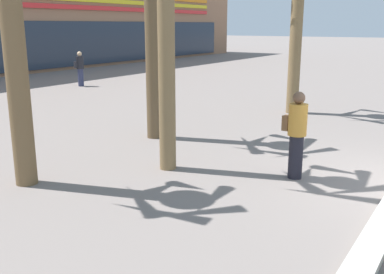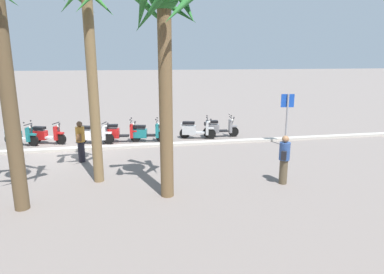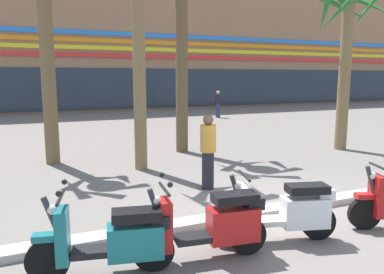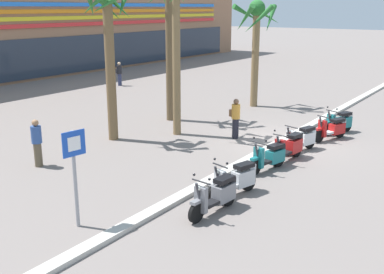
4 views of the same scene
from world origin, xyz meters
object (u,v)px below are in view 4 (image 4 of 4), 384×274
scooter_silver_gap_after_mid (236,180)px  crossing_sign (75,168)px  scooter_grey_tail_end (217,195)px  pedestrian_window_shopping (119,73)px  pedestrian_by_palm_tree (37,142)px  scooter_white_mid_front (302,139)px  scooter_red_lead_nearest (290,147)px  scooter_red_mid_rear (332,129)px  palm_tree_by_mall_entrance (176,14)px  scooter_teal_second_in_line (340,122)px  palm_tree_far_corner (108,27)px  palm_tree_mid_walkway (256,30)px  palm_tree_near_sign (170,15)px  pedestrian_strolling_near_curb (236,118)px  scooter_teal_last_in_row (270,157)px

scooter_silver_gap_after_mid → crossing_sign: bearing=150.9°
scooter_grey_tail_end → pedestrian_window_shopping: pedestrian_window_shopping is taller
pedestrian_window_shopping → pedestrian_by_palm_tree: (-13.66, -9.26, 0.00)m
scooter_white_mid_front → pedestrian_window_shopping: bearing=66.0°
scooter_silver_gap_after_mid → scooter_red_lead_nearest: same height
scooter_red_mid_rear → palm_tree_by_mall_entrance: (-2.88, 5.58, 4.42)m
scooter_red_mid_rear → pedestrian_by_palm_tree: (-8.78, 6.94, 0.40)m
scooter_teal_second_in_line → scooter_white_mid_front: bearing=174.0°
scooter_grey_tail_end → scooter_white_mid_front: size_ratio=1.03×
scooter_red_mid_rear → scooter_teal_second_in_line: size_ratio=1.05×
scooter_grey_tail_end → palm_tree_by_mall_entrance: size_ratio=0.29×
scooter_red_lead_nearest → pedestrian_by_palm_tree: pedestrian_by_palm_tree is taller
scooter_red_mid_rear → palm_tree_by_mall_entrance: bearing=117.3°
scooter_white_mid_front → scooter_grey_tail_end: bearing=-177.8°
pedestrian_window_shopping → palm_tree_far_corner: bearing=-137.6°
scooter_teal_second_in_line → pedestrian_window_shopping: bearing=77.0°
palm_tree_far_corner → pedestrian_by_palm_tree: 5.21m
scooter_grey_tail_end → palm_tree_far_corner: bearing=63.9°
scooter_silver_gap_after_mid → scooter_teal_second_in_line: bearing=-1.7°
palm_tree_far_corner → palm_tree_mid_walkway: bearing=-10.0°
scooter_grey_tail_end → scooter_red_lead_nearest: 5.02m
scooter_grey_tail_end → scooter_white_mid_front: (6.26, 0.24, -0.01)m
palm_tree_near_sign → palm_tree_by_mall_entrance: 2.58m
scooter_white_mid_front → pedestrian_by_palm_tree: pedestrian_by_palm_tree is taller
scooter_white_mid_front → palm_tree_near_sign: bearing=80.5°
scooter_red_lead_nearest → pedestrian_window_shopping: (8.28, 15.85, 0.37)m
scooter_red_lead_nearest → scooter_red_mid_rear: (3.40, -0.35, -0.02)m
scooter_grey_tail_end → pedestrian_strolling_near_curb: pedestrian_strolling_near_curb is taller
scooter_silver_gap_after_mid → pedestrian_window_shopping: pedestrian_window_shopping is taller
crossing_sign → scooter_white_mid_front: bearing=-13.1°
palm_tree_near_sign → pedestrian_window_shopping: 11.34m
scooter_red_lead_nearest → palm_tree_mid_walkway: (7.44, 5.26, 3.54)m
scooter_silver_gap_after_mid → scooter_red_mid_rear: size_ratio=1.04×
scooter_teal_second_in_line → pedestrian_strolling_near_curb: (-3.21, 3.20, 0.40)m
scooter_teal_last_in_row → pedestrian_window_shopping: pedestrian_window_shopping is taller
scooter_red_lead_nearest → pedestrian_strolling_near_curb: size_ratio=1.14×
scooter_red_lead_nearest → palm_tree_by_mall_entrance: bearing=84.3°
scooter_white_mid_front → pedestrian_window_shopping: (7.04, 15.79, 0.39)m
scooter_grey_tail_end → crossing_sign: bearing=138.8°
palm_tree_far_corner → pedestrian_strolling_near_curb: bearing=-53.3°
scooter_teal_second_in_line → crossing_sign: 12.48m
scooter_grey_tail_end → palm_tree_near_sign: 11.19m
pedestrian_window_shopping → palm_tree_near_sign: bearing=-123.6°
crossing_sign → palm_tree_near_sign: (10.04, 4.88, 3.30)m
scooter_teal_last_in_row → pedestrian_window_shopping: 18.42m
scooter_silver_gap_after_mid → palm_tree_near_sign: 10.31m
scooter_grey_tail_end → palm_tree_mid_walkway: size_ratio=0.34×
palm_tree_by_mall_entrance → pedestrian_window_shopping: bearing=53.9°
scooter_teal_second_in_line → scooter_grey_tail_end: bearing=179.3°
scooter_red_mid_rear → palm_tree_mid_walkway: 7.78m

